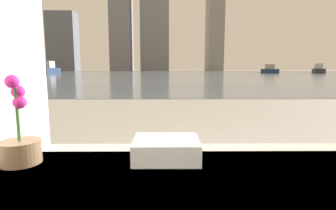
% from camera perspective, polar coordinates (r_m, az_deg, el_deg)
% --- Properties ---
extents(potted_orchid, '(0.15, 0.15, 0.33)m').
position_cam_1_polar(potted_orchid, '(1.13, -29.56, -7.11)').
color(potted_orchid, '#8C6B4C').
rests_on(potted_orchid, bathtub).
extents(towel_stack, '(0.25, 0.21, 0.08)m').
position_cam_1_polar(towel_stack, '(1.05, -0.40, -9.55)').
color(towel_stack, white).
rests_on(towel_stack, bathtub).
extents(harbor_water, '(180.00, 110.00, 0.01)m').
position_cam_1_polar(harbor_water, '(62.18, -0.46, 7.14)').
color(harbor_water, slate).
rests_on(harbor_water, ground_plane).
extents(harbor_boat_0, '(3.32, 5.02, 1.78)m').
position_cam_1_polar(harbor_boat_0, '(56.24, 29.94, 6.66)').
color(harbor_boat_0, '#2D2D33').
rests_on(harbor_boat_0, harbor_water).
extents(harbor_boat_1, '(1.92, 5.49, 2.05)m').
position_cam_1_polar(harbor_boat_1, '(46.62, -24.61, 7.07)').
color(harbor_boat_1, navy).
rests_on(harbor_boat_1, harbor_water).
extents(harbor_boat_2, '(1.77, 4.56, 1.68)m').
position_cam_1_polar(harbor_boat_2, '(52.61, 21.24, 7.12)').
color(harbor_boat_2, navy).
rests_on(harbor_boat_2, harbor_water).
extents(harbor_boat_3, '(1.42, 3.21, 1.16)m').
position_cam_1_polar(harbor_boat_3, '(63.20, -28.29, 6.59)').
color(harbor_boat_3, '#2D2D33').
rests_on(harbor_boat_3, harbor_water).
extents(skyline_tower_0, '(12.05, 8.09, 25.09)m').
position_cam_1_polar(skyline_tower_0, '(127.09, -21.92, 12.63)').
color(skyline_tower_0, slate).
rests_on(skyline_tower_0, ground_plane).
extents(skyline_tower_2, '(12.36, 7.51, 43.69)m').
position_cam_1_polar(skyline_tower_2, '(120.12, -2.91, 17.96)').
color(skyline_tower_2, slate).
rests_on(skyline_tower_2, ground_plane).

